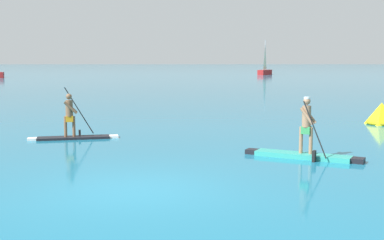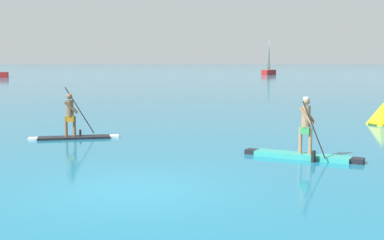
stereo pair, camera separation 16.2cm
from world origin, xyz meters
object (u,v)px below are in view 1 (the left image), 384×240
Objects in this scene: race_marker_buoy at (381,115)px; sailboat_right_horizon at (265,70)px; paddleboarder_mid_center at (73,128)px; paddleboarder_far_right at (304,147)px.

sailboat_right_horizon is (5.30, 67.66, 0.43)m from race_marker_buoy.
paddleboarder_mid_center is at bearing 14.58° from sailboat_right_horizon.
race_marker_buoy is 0.24× the size of sailboat_right_horizon.
paddleboarder_far_right is 76.19m from sailboat_right_horizon.
sailboat_right_horizon is at bearing 85.52° from race_marker_buoy.
paddleboarder_mid_center is at bearing -162.78° from race_marker_buoy.
paddleboarder_far_right is 0.56× the size of sailboat_right_horizon.
paddleboarder_far_right is at bearing -123.86° from race_marker_buoy.
race_marker_buoy is at bearing 83.97° from paddleboarder_far_right.
paddleboarder_mid_center is 2.28× the size of race_marker_buoy.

